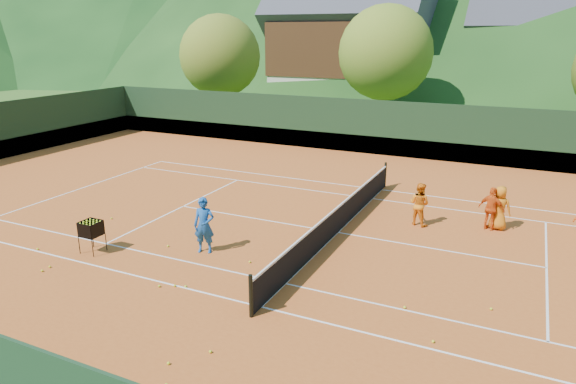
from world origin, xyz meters
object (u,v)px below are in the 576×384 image
at_px(coach, 204,225).
at_px(student_a, 419,204).
at_px(student_c, 499,208).
at_px(chalet_mid, 547,52).
at_px(ball_hopper, 91,229).
at_px(student_b, 491,209).
at_px(tennis_net, 338,219).
at_px(chalet_left, 350,43).

xyz_separation_m(coach, student_a, (5.45, 5.21, -0.11)).
xyz_separation_m(student_c, chalet_mid, (1.14, 31.33, 4.20)).
bearing_deg(coach, ball_hopper, -172.71).
bearing_deg(student_b, ball_hopper, 50.81).
relative_size(coach, student_b, 1.16).
xyz_separation_m(coach, chalet_mid, (9.15, 37.27, 4.09)).
relative_size(student_c, ball_hopper, 1.54).
bearing_deg(ball_hopper, chalet_mid, 72.42).
xyz_separation_m(ball_hopper, chalet_mid, (12.28, 38.75, 4.22)).
height_order(tennis_net, ball_hopper, tennis_net).
xyz_separation_m(coach, student_b, (7.77, 5.77, -0.12)).
bearing_deg(student_a, ball_hopper, 56.09).
height_order(ball_hopper, chalet_mid, chalet_mid).
xyz_separation_m(chalet_left, chalet_mid, (16.00, 4.00, -0.66)).
bearing_deg(student_b, tennis_net, 45.59).
bearing_deg(chalet_left, student_a, -66.34).
bearing_deg(chalet_left, ball_hopper, -83.89).
height_order(coach, tennis_net, coach).
distance_m(coach, chalet_left, 34.30).
bearing_deg(coach, student_c, 18.57).
relative_size(student_b, chalet_mid, 0.12).
height_order(student_c, tennis_net, student_c).
distance_m(student_a, ball_hopper, 10.88).
bearing_deg(ball_hopper, student_a, 37.93).
bearing_deg(ball_hopper, student_b, 33.63).
bearing_deg(chalet_mid, student_a, -96.59).
xyz_separation_m(coach, tennis_net, (3.15, 3.27, -0.38)).
distance_m(student_b, student_c, 0.29).
bearing_deg(student_b, student_a, 30.88).
height_order(student_a, tennis_net, student_a).
bearing_deg(ball_hopper, student_c, 33.66).
xyz_separation_m(student_a, tennis_net, (-2.30, -1.93, -0.26)).
height_order(student_c, chalet_left, chalet_left).
height_order(student_c, chalet_mid, chalet_mid).
bearing_deg(chalet_mid, chalet_left, -165.96).
relative_size(tennis_net, chalet_mid, 0.95).
height_order(student_b, chalet_left, chalet_left).
bearing_deg(chalet_left, student_c, -61.47).
xyz_separation_m(student_b, chalet_mid, (1.38, 31.50, 4.21)).
bearing_deg(tennis_net, chalet_left, 108.43).
relative_size(student_c, tennis_net, 0.13).
bearing_deg(tennis_net, student_c, 28.76).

